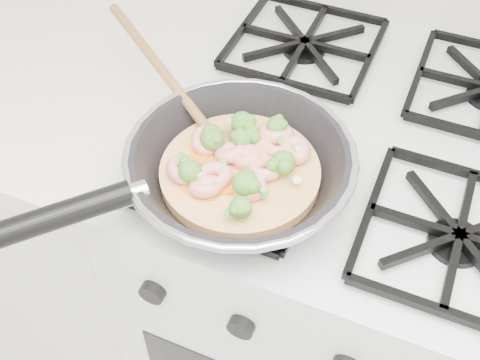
% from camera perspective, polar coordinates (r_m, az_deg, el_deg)
% --- Properties ---
extents(stove, '(0.60, 0.60, 0.92)m').
position_cam_1_polar(stove, '(1.23, 8.87, -10.55)').
color(stove, silver).
rests_on(stove, ground).
extents(counter_left, '(1.00, 0.60, 0.90)m').
position_cam_1_polar(counter_left, '(1.51, -21.34, 0.14)').
color(counter_left, white).
rests_on(counter_left, ground).
extents(skillet, '(0.43, 0.43, 0.10)m').
position_cam_1_polar(skillet, '(0.74, -0.40, 1.41)').
color(skillet, black).
rests_on(skillet, stove).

